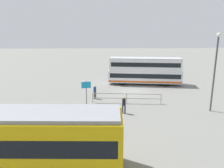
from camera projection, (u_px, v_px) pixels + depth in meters
The scene contains 8 objects.
ground_plane at pixel (132, 91), 27.44m from camera, with size 160.00×160.00×0.00m, color slate.
double_decker_bus at pixel (145, 71), 30.66m from camera, with size 10.62×3.99×3.85m.
tram_yellow at pixel (6, 141), 11.10m from camera, with size 12.30×3.25×3.41m.
pedestrian_near_railing at pixel (95, 91), 24.00m from camera, with size 0.45×0.45×1.57m.
pedestrian_crossing at pixel (124, 104), 19.57m from camera, with size 0.38×0.38×1.61m.
pedestrian_railing at pixel (127, 97), 22.44m from camera, with size 7.25×0.85×1.08m.
info_sign at pixel (86, 88), 21.78m from camera, with size 0.96×0.26×2.54m.
street_lamp at pixel (215, 67), 19.41m from camera, with size 0.36×0.36×7.30m.
Camera 1 is at (3.88, 26.33, 7.25)m, focal length 34.13 mm.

